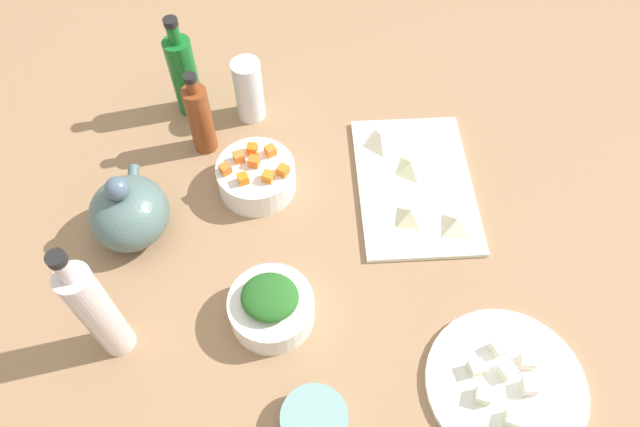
% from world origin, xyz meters
% --- Properties ---
extents(tabletop, '(1.90, 1.90, 0.03)m').
position_xyz_m(tabletop, '(0.00, 0.00, 0.01)').
color(tabletop, '#9A7452').
rests_on(tabletop, ground).
extents(cutting_board, '(0.33, 0.23, 0.01)m').
position_xyz_m(cutting_board, '(0.09, -0.18, 0.03)').
color(cutting_board, white).
rests_on(cutting_board, tabletop).
extents(plate_tofu, '(0.25, 0.25, 0.01)m').
position_xyz_m(plate_tofu, '(-0.29, -0.28, 0.04)').
color(plate_tofu, white).
rests_on(plate_tofu, tabletop).
extents(bowl_greens, '(0.14, 0.14, 0.06)m').
position_xyz_m(bowl_greens, '(-0.17, 0.08, 0.06)').
color(bowl_greens, white).
rests_on(bowl_greens, tabletop).
extents(bowl_carrots, '(0.15, 0.15, 0.06)m').
position_xyz_m(bowl_carrots, '(0.10, 0.12, 0.06)').
color(bowl_carrots, white).
rests_on(bowl_carrots, tabletop).
extents(bowl_small_side, '(0.10, 0.10, 0.04)m').
position_xyz_m(bowl_small_side, '(-0.34, 0.01, 0.05)').
color(bowl_small_side, '#75A09D').
rests_on(bowl_small_side, tabletop).
extents(teapot, '(0.16, 0.14, 0.15)m').
position_xyz_m(teapot, '(0.00, 0.33, 0.09)').
color(teapot, '#506B67').
rests_on(teapot, tabletop).
extents(bottle_0, '(0.05, 0.05, 0.28)m').
position_xyz_m(bottle_0, '(-0.21, 0.32, 0.15)').
color(bottle_0, silver).
rests_on(bottle_0, tabletop).
extents(bottle_1, '(0.05, 0.05, 0.22)m').
position_xyz_m(bottle_1, '(0.30, 0.26, 0.12)').
color(bottle_1, '#156B27').
rests_on(bottle_1, tabletop).
extents(bottle_2, '(0.05, 0.05, 0.19)m').
position_xyz_m(bottle_2, '(0.20, 0.23, 0.11)').
color(bottle_2, brown).
rests_on(bottle_2, tabletop).
extents(drinking_glass_0, '(0.06, 0.06, 0.14)m').
position_xyz_m(drinking_glass_0, '(0.28, 0.14, 0.10)').
color(drinking_glass_0, white).
rests_on(drinking_glass_0, tabletop).
extents(carrot_cube_0, '(0.02, 0.02, 0.02)m').
position_xyz_m(carrot_cube_0, '(0.08, 0.07, 0.10)').
color(carrot_cube_0, orange).
rests_on(carrot_cube_0, bowl_carrots).
extents(carrot_cube_1, '(0.02, 0.02, 0.02)m').
position_xyz_m(carrot_cube_1, '(0.13, 0.09, 0.10)').
color(carrot_cube_1, orange).
rests_on(carrot_cube_1, bowl_carrots).
extents(carrot_cube_2, '(0.02, 0.02, 0.02)m').
position_xyz_m(carrot_cube_2, '(0.06, 0.14, 0.10)').
color(carrot_cube_2, orange).
rests_on(carrot_cube_2, bowl_carrots).
extents(carrot_cube_3, '(0.02, 0.02, 0.02)m').
position_xyz_m(carrot_cube_3, '(0.13, 0.12, 0.10)').
color(carrot_cube_3, orange).
rests_on(carrot_cube_3, bowl_carrots).
extents(carrot_cube_4, '(0.02, 0.02, 0.02)m').
position_xyz_m(carrot_cube_4, '(0.07, 0.09, 0.10)').
color(carrot_cube_4, orange).
rests_on(carrot_cube_4, bowl_carrots).
extents(carrot_cube_5, '(0.03, 0.03, 0.02)m').
position_xyz_m(carrot_cube_5, '(0.09, 0.17, 0.10)').
color(carrot_cube_5, orange).
rests_on(carrot_cube_5, bowl_carrots).
extents(carrot_cube_6, '(0.02, 0.02, 0.02)m').
position_xyz_m(carrot_cube_6, '(0.10, 0.12, 0.10)').
color(carrot_cube_6, orange).
rests_on(carrot_cube_6, bowl_carrots).
extents(carrot_cube_7, '(0.02, 0.02, 0.02)m').
position_xyz_m(carrot_cube_7, '(0.11, 0.15, 0.10)').
color(carrot_cube_7, orange).
rests_on(carrot_cube_7, bowl_carrots).
extents(chopped_greens_mound, '(0.10, 0.10, 0.03)m').
position_xyz_m(chopped_greens_mound, '(-0.17, 0.08, 0.10)').
color(chopped_greens_mound, '#266223').
rests_on(chopped_greens_mound, bowl_greens).
extents(tofu_cube_0, '(0.03, 0.03, 0.02)m').
position_xyz_m(tofu_cube_0, '(-0.34, -0.28, 0.05)').
color(tofu_cube_0, '#E4F1CB').
rests_on(tofu_cube_0, plate_tofu).
extents(tofu_cube_1, '(0.02, 0.02, 0.02)m').
position_xyz_m(tofu_cube_1, '(-0.30, -0.31, 0.05)').
color(tofu_cube_1, white).
rests_on(tofu_cube_1, plate_tofu).
extents(tofu_cube_2, '(0.03, 0.03, 0.02)m').
position_xyz_m(tofu_cube_2, '(-0.27, -0.28, 0.05)').
color(tofu_cube_2, silver).
rests_on(tofu_cube_2, plate_tofu).
extents(tofu_cube_3, '(0.03, 0.03, 0.02)m').
position_xyz_m(tofu_cube_3, '(-0.31, -0.24, 0.05)').
color(tofu_cube_3, '#E9F6C9').
rests_on(tofu_cube_3, plate_tofu).
extents(tofu_cube_4, '(0.02, 0.02, 0.02)m').
position_xyz_m(tofu_cube_4, '(-0.26, -0.32, 0.05)').
color(tofu_cube_4, white).
rests_on(tofu_cube_4, plate_tofu).
extents(tofu_cube_5, '(0.03, 0.03, 0.02)m').
position_xyz_m(tofu_cube_5, '(-0.27, -0.24, 0.05)').
color(tofu_cube_5, silver).
rests_on(tofu_cube_5, plate_tofu).
extents(tofu_cube_6, '(0.03, 0.03, 0.02)m').
position_xyz_m(tofu_cube_6, '(-0.24, -0.28, 0.05)').
color(tofu_cube_6, white).
rests_on(tofu_cube_6, plate_tofu).
extents(dumpling_0, '(0.06, 0.06, 0.02)m').
position_xyz_m(dumpling_0, '(0.12, -0.17, 0.05)').
color(dumpling_0, beige).
rests_on(dumpling_0, cutting_board).
extents(dumpling_1, '(0.06, 0.06, 0.03)m').
position_xyz_m(dumpling_1, '(0.19, -0.12, 0.05)').
color(dumpling_1, beige).
rests_on(dumpling_1, cutting_board).
extents(dumpling_2, '(0.06, 0.06, 0.03)m').
position_xyz_m(dumpling_2, '(0.01, -0.16, 0.05)').
color(dumpling_2, beige).
rests_on(dumpling_2, cutting_board).
extents(dumpling_3, '(0.07, 0.07, 0.02)m').
position_xyz_m(dumpling_3, '(-0.00, -0.24, 0.05)').
color(dumpling_3, beige).
rests_on(dumpling_3, cutting_board).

